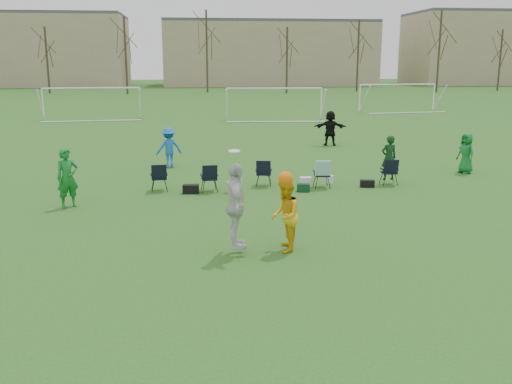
{
  "coord_description": "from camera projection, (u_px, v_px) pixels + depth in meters",
  "views": [
    {
      "loc": [
        -2.31,
        -11.81,
        4.46
      ],
      "look_at": [
        -0.76,
        2.01,
        1.25
      ],
      "focal_mm": 40.0,
      "sensor_mm": 36.0,
      "label": 1
    }
  ],
  "objects": [
    {
      "name": "sideline_setup",
      "position": [
        292.0,
        173.0,
        20.47
      ],
      "size": [
        9.02,
        1.63,
        1.8
      ],
      "color": "#0E3515",
      "rests_on": "ground"
    },
    {
      "name": "goal_right",
      "position": [
        398.0,
        90.0,
        50.79
      ],
      "size": [
        7.35,
        1.14,
        2.46
      ],
      "rotation": [
        0.0,
        0.0,
        0.14
      ],
      "color": "white",
      "rests_on": "ground"
    },
    {
      "name": "fielder_black",
      "position": [
        330.0,
        128.0,
        30.53
      ],
      "size": [
        1.8,
        0.85,
        1.87
      ],
      "primitive_type": "imported",
      "rotation": [
        0.0,
        0.0,
        2.96
      ],
      "color": "black",
      "rests_on": "ground"
    },
    {
      "name": "center_contest",
      "position": [
        259.0,
        210.0,
        13.34
      ],
      "size": [
        1.83,
        1.21,
        2.49
      ],
      "color": "silver",
      "rests_on": "ground"
    },
    {
      "name": "fielder_green_near",
      "position": [
        67.0,
        178.0,
        17.59
      ],
      "size": [
        0.81,
        0.72,
        1.85
      ],
      "primitive_type": "imported",
      "rotation": [
        0.0,
        0.0,
        0.52
      ],
      "color": "#147428",
      "rests_on": "ground"
    },
    {
      "name": "goal_left",
      "position": [
        92.0,
        94.0,
        44.1
      ],
      "size": [
        7.39,
        0.76,
        2.46
      ],
      "rotation": [
        0.0,
        0.0,
        0.09
      ],
      "color": "white",
      "rests_on": "ground"
    },
    {
      "name": "fielder_blue",
      "position": [
        169.0,
        148.0,
        24.27
      ],
      "size": [
        1.24,
        0.93,
        1.7
      ],
      "primitive_type": "imported",
      "rotation": [
        0.0,
        0.0,
        3.44
      ],
      "color": "blue",
      "rests_on": "ground"
    },
    {
      "name": "building_row",
      "position": [
        240.0,
        52.0,
        105.04
      ],
      "size": [
        126.0,
        16.0,
        13.0
      ],
      "color": "tan",
      "rests_on": "ground"
    },
    {
      "name": "goal_mid",
      "position": [
        274.0,
        95.0,
        43.68
      ],
      "size": [
        7.4,
        0.63,
        2.46
      ],
      "rotation": [
        0.0,
        0.0,
        -0.07
      ],
      "color": "white",
      "rests_on": "ground"
    },
    {
      "name": "tree_line",
      "position": [
        209.0,
        56.0,
        79.21
      ],
      "size": [
        110.28,
        3.28,
        11.4
      ],
      "color": "#382B21",
      "rests_on": "ground"
    },
    {
      "name": "ground",
      "position": [
        300.0,
        266.0,
        12.69
      ],
      "size": [
        260.0,
        260.0,
        0.0
      ],
      "primitive_type": "plane",
      "color": "#25591B",
      "rests_on": "ground"
    },
    {
      "name": "fielder_green_far",
      "position": [
        466.0,
        153.0,
        23.0
      ],
      "size": [
        0.76,
        0.93,
        1.64
      ],
      "primitive_type": "imported",
      "rotation": [
        0.0,
        0.0,
        -1.23
      ],
      "color": "#136C2A",
      "rests_on": "ground"
    }
  ]
}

